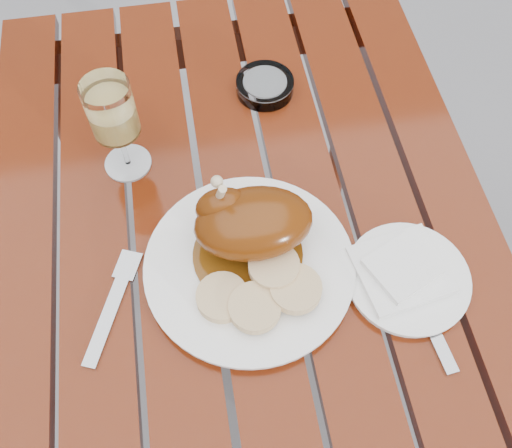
{
  "coord_description": "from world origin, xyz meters",
  "views": [
    {
      "loc": [
        -0.05,
        -0.4,
        1.53
      ],
      "look_at": [
        0.02,
        0.03,
        0.78
      ],
      "focal_mm": 40.0,
      "sensor_mm": 36.0,
      "label": 1
    }
  ],
  "objects_px": {
    "table": "(250,335)",
    "dinner_plate": "(249,267)",
    "wine_glass": "(117,129)",
    "ashtray": "(265,86)",
    "side_plate": "(407,279)"
  },
  "relations": [
    {
      "from": "table",
      "to": "dinner_plate",
      "type": "distance_m",
      "value": 0.39
    },
    {
      "from": "table",
      "to": "wine_glass",
      "type": "xyz_separation_m",
      "value": [
        -0.17,
        0.2,
        0.47
      ]
    },
    {
      "from": "dinner_plate",
      "to": "ashtray",
      "type": "distance_m",
      "value": 0.36
    },
    {
      "from": "wine_glass",
      "to": "ashtray",
      "type": "xyz_separation_m",
      "value": [
        0.26,
        0.12,
        -0.08
      ]
    },
    {
      "from": "table",
      "to": "dinner_plate",
      "type": "height_order",
      "value": "dinner_plate"
    },
    {
      "from": "wine_glass",
      "to": "dinner_plate",
      "type": "bearing_deg",
      "value": -53.52
    },
    {
      "from": "dinner_plate",
      "to": "wine_glass",
      "type": "height_order",
      "value": "wine_glass"
    },
    {
      "from": "table",
      "to": "side_plate",
      "type": "height_order",
      "value": "side_plate"
    },
    {
      "from": "side_plate",
      "to": "ashtray",
      "type": "distance_m",
      "value": 0.43
    },
    {
      "from": "table",
      "to": "side_plate",
      "type": "relative_size",
      "value": 6.5
    },
    {
      "from": "table",
      "to": "wine_glass",
      "type": "height_order",
      "value": "wine_glass"
    },
    {
      "from": "dinner_plate",
      "to": "ashtray",
      "type": "xyz_separation_m",
      "value": [
        0.09,
        0.35,
        0.0
      ]
    },
    {
      "from": "wine_glass",
      "to": "side_plate",
      "type": "bearing_deg",
      "value": -35.74
    },
    {
      "from": "table",
      "to": "ashtray",
      "type": "distance_m",
      "value": 0.51
    },
    {
      "from": "table",
      "to": "dinner_plate",
      "type": "relative_size",
      "value": 3.82
    }
  ]
}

